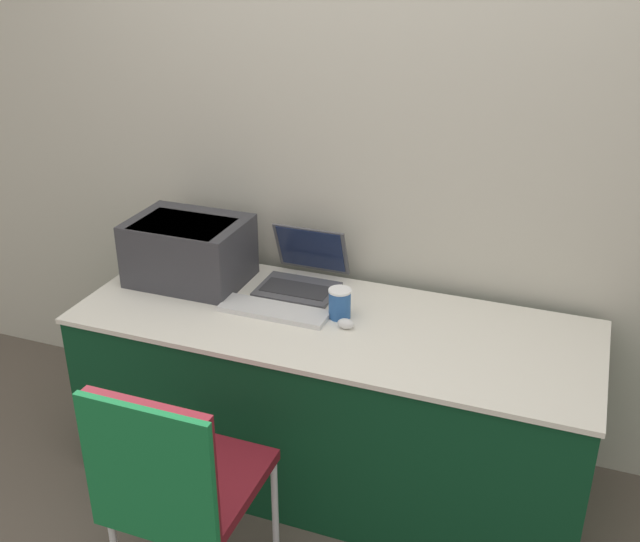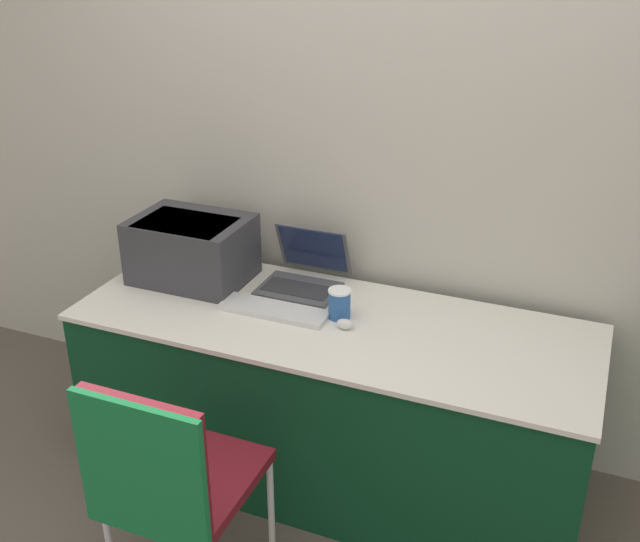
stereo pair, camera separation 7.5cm
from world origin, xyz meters
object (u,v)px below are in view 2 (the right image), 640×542
at_px(laptop_left, 304,274).
at_px(mouse, 345,324).
at_px(coffee_cup, 339,304).
at_px(chair, 166,476).
at_px(external_keyboard, 274,310).
at_px(printer, 191,247).

height_order(laptop_left, mouse, laptop_left).
height_order(coffee_cup, chair, chair).
distance_m(coffee_cup, chair, 0.92).
xyz_separation_m(laptop_left, external_keyboard, (-0.02, -0.26, -0.04)).
bearing_deg(laptop_left, mouse, -43.84).
distance_m(external_keyboard, chair, 0.81).
bearing_deg(chair, laptop_left, 89.41).
relative_size(printer, mouse, 7.36).
height_order(external_keyboard, coffee_cup, coffee_cup).
xyz_separation_m(laptop_left, mouse, (0.28, -0.27, -0.03)).
height_order(printer, external_keyboard, printer).
bearing_deg(chair, coffee_cup, 74.10).
relative_size(laptop_left, mouse, 5.05).
bearing_deg(external_keyboard, coffee_cup, 13.53).
bearing_deg(mouse, printer, 167.92).
bearing_deg(coffee_cup, chair, -105.90).
height_order(printer, laptop_left, printer).
distance_m(external_keyboard, coffee_cup, 0.26).
xyz_separation_m(external_keyboard, chair, (0.00, -0.79, -0.18)).
height_order(printer, chair, printer).
bearing_deg(laptop_left, chair, -90.59).
distance_m(printer, mouse, 0.77).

